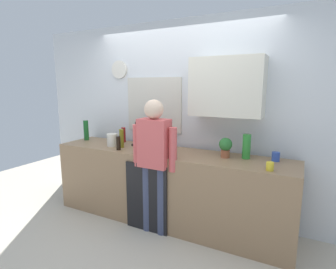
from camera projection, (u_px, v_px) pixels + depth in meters
name	position (u px, v px, depth m)	size (l,w,h in m)	color
ground_plane	(155.00, 231.00, 3.23)	(8.00, 8.00, 0.00)	beige
kitchen_counter	(166.00, 187.00, 3.40)	(3.10, 0.64, 0.94)	#937251
dishwasher_panel	(146.00, 198.00, 3.17)	(0.56, 0.02, 0.84)	black
back_wall_assembly	(185.00, 115.00, 3.56)	(4.70, 0.42, 2.60)	silver
coffee_maker	(142.00, 135.00, 3.66)	(0.20, 0.20, 0.33)	black
bottle_dark_sauce	(118.00, 143.00, 3.38)	(0.06, 0.06, 0.18)	black
bottle_olive_oil	(122.00, 138.00, 3.51)	(0.06, 0.06, 0.25)	olive
bottle_clear_soda	(246.00, 146.00, 2.97)	(0.09, 0.09, 0.28)	#2D8C33
bottle_red_vinegar	(123.00, 135.00, 3.85)	(0.06, 0.06, 0.22)	maroon
bottle_green_wine	(86.00, 130.00, 4.01)	(0.07, 0.07, 0.30)	#195923
cup_blue_mug	(276.00, 157.00, 2.88)	(0.08, 0.08, 0.10)	#3351B2
cup_yellow_cup	(270.00, 166.00, 2.56)	(0.07, 0.07, 0.09)	yellow
potted_plant	(226.00, 146.00, 3.02)	(0.15, 0.15, 0.23)	#9E5638
storage_canister	(112.00, 140.00, 3.61)	(0.14, 0.14, 0.17)	silver
person_at_sink	(154.00, 156.00, 3.05)	(0.57, 0.22, 1.60)	#3F4766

